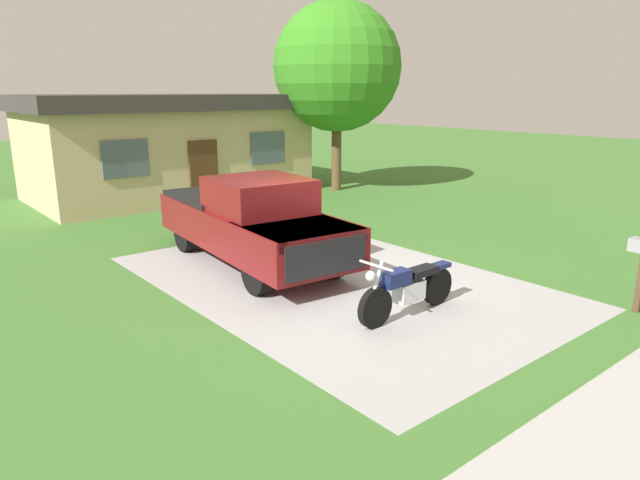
{
  "coord_description": "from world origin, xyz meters",
  "views": [
    {
      "loc": [
        -6.94,
        -7.94,
        3.62
      ],
      "look_at": [
        -0.39,
        -0.02,
        0.9
      ],
      "focal_mm": 31.72,
      "sensor_mm": 36.0,
      "label": 1
    }
  ],
  "objects_px": {
    "neighbor_house": "(168,144)",
    "motorcycle": "(407,289)",
    "pickup_truck": "(250,219)",
    "shade_tree": "(337,67)"
  },
  "relations": [
    {
      "from": "neighbor_house",
      "to": "motorcycle",
      "type": "bearing_deg",
      "value": -98.67
    },
    {
      "from": "motorcycle",
      "to": "neighbor_house",
      "type": "height_order",
      "value": "neighbor_house"
    },
    {
      "from": "pickup_truck",
      "to": "neighbor_house",
      "type": "relative_size",
      "value": 0.6
    },
    {
      "from": "shade_tree",
      "to": "neighbor_house",
      "type": "distance_m",
      "value": 6.61
    },
    {
      "from": "motorcycle",
      "to": "neighbor_house",
      "type": "relative_size",
      "value": 0.23
    },
    {
      "from": "shade_tree",
      "to": "neighbor_house",
      "type": "xyz_separation_m",
      "value": [
        -5.24,
        3.03,
        -2.66
      ]
    },
    {
      "from": "pickup_truck",
      "to": "shade_tree",
      "type": "height_order",
      "value": "shade_tree"
    },
    {
      "from": "shade_tree",
      "to": "neighbor_house",
      "type": "bearing_deg",
      "value": 149.94
    },
    {
      "from": "pickup_truck",
      "to": "motorcycle",
      "type": "bearing_deg",
      "value": -85.44
    },
    {
      "from": "pickup_truck",
      "to": "neighbor_house",
      "type": "height_order",
      "value": "neighbor_house"
    }
  ]
}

